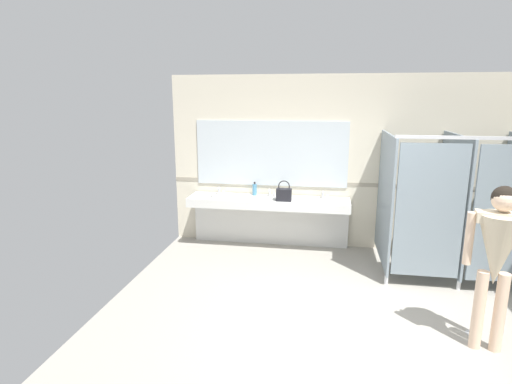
# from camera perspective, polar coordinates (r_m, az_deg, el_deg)

# --- Properties ---
(ground_plane) EXTENTS (5.96, 5.73, 0.10)m
(ground_plane) POSITION_cam_1_polar(r_m,az_deg,el_deg) (4.78, 14.55, -18.53)
(ground_plane) COLOR #9E998E
(wall_back) EXTENTS (5.96, 0.12, 2.76)m
(wall_back) POSITION_cam_1_polar(r_m,az_deg,el_deg) (6.79, 13.47, 3.85)
(wall_back) COLOR beige
(wall_back) RESTS_ON ground_plane
(wall_back_tile_band) EXTENTS (5.96, 0.01, 0.06)m
(wall_back_tile_band) POSITION_cam_1_polar(r_m,az_deg,el_deg) (6.78, 13.36, 1.00)
(wall_back_tile_band) COLOR #9E937F
(wall_back_tile_band) RESTS_ON wall_back
(vanity_counter) EXTENTS (2.57, 0.54, 0.96)m
(vanity_counter) POSITION_cam_1_polar(r_m,az_deg,el_deg) (6.73, 1.78, -2.54)
(vanity_counter) COLOR silver
(vanity_counter) RESTS_ON ground_plane
(mirror_panel) EXTENTS (2.47, 0.02, 1.05)m
(mirror_panel) POSITION_cam_1_polar(r_m,az_deg,el_deg) (6.74, 2.07, 5.31)
(mirror_panel) COLOR silver
(mirror_panel) RESTS_ON wall_back
(bathroom_stalls) EXTENTS (1.85, 1.43, 1.97)m
(bathroom_stalls) POSITION_cam_1_polar(r_m,az_deg,el_deg) (6.14, 25.85, -1.40)
(bathroom_stalls) COLOR gray
(bathroom_stalls) RESTS_ON ground_plane
(person_standing) EXTENTS (0.57, 0.45, 1.63)m
(person_standing) POSITION_cam_1_polar(r_m,az_deg,el_deg) (4.48, 30.31, -6.86)
(person_standing) COLOR beige
(person_standing) RESTS_ON ground_plane
(handbag) EXTENTS (0.24, 0.13, 0.32)m
(handbag) POSITION_cam_1_polar(r_m,az_deg,el_deg) (6.41, 3.86, -0.29)
(handbag) COLOR black
(handbag) RESTS_ON vanity_counter
(soap_dispenser) EXTENTS (0.07, 0.07, 0.22)m
(soap_dispenser) POSITION_cam_1_polar(r_m,az_deg,el_deg) (6.76, -0.20, 0.35)
(soap_dispenser) COLOR teal
(soap_dispenser) RESTS_ON vanity_counter
(paper_cup) EXTENTS (0.07, 0.07, 0.08)m
(paper_cup) POSITION_cam_1_polar(r_m,az_deg,el_deg) (6.66, -5.85, -0.40)
(paper_cup) COLOR white
(paper_cup) RESTS_ON vanity_counter
(floor_drain_cover) EXTENTS (0.14, 0.14, 0.01)m
(floor_drain_cover) POSITION_cam_1_polar(r_m,az_deg,el_deg) (5.10, 27.66, -16.84)
(floor_drain_cover) COLOR #B7BABF
(floor_drain_cover) RESTS_ON ground_plane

